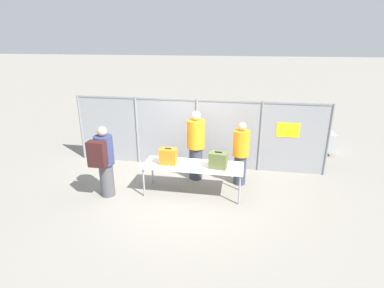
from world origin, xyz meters
name	(u,v)px	position (x,y,z in m)	size (l,w,h in m)	color
ground_plane	(185,193)	(0.00, 0.00, 0.00)	(120.00, 120.00, 0.00)	gray
fence_section	(197,132)	(0.02, 1.67, 1.04)	(7.18, 0.07, 1.98)	gray
inspection_table	(193,167)	(0.18, 0.02, 0.70)	(2.35, 0.80, 0.74)	silver
suitcase_orange	(168,156)	(-0.40, -0.01, 0.93)	(0.39, 0.26, 0.40)	orange
suitcase_olive	(218,160)	(0.78, -0.04, 0.93)	(0.43, 0.31, 0.40)	#566033
traveler_hooded	(104,160)	(-1.80, -0.49, 0.94)	(0.42, 0.66, 1.71)	#4C4C51
security_worker_near	(196,145)	(0.12, 0.85, 0.95)	(0.46, 0.46, 1.84)	#383D4C
security_worker_far	(241,153)	(1.28, 0.74, 0.85)	(0.41, 0.41, 1.64)	#383D4C
utility_trailer	(285,137)	(2.73, 3.71, 0.40)	(3.78, 1.92, 0.70)	#B2B2B7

